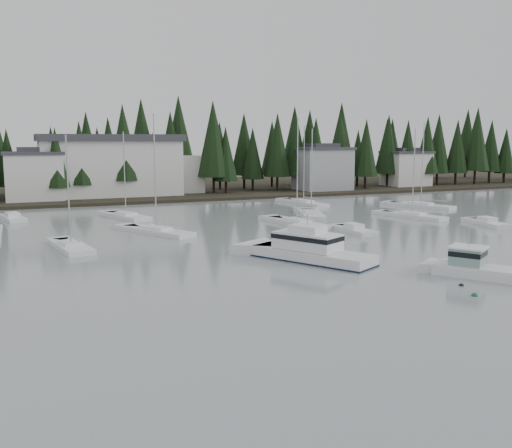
% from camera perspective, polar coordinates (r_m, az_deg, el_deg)
% --- Properties ---
extents(ground, '(260.00, 260.00, 0.00)m').
position_cam_1_polar(ground, '(32.29, 19.17, -10.88)').
color(ground, gray).
rests_on(ground, ground).
extents(far_shore_land, '(240.00, 54.00, 1.00)m').
position_cam_1_polar(far_shore_land, '(121.68, -12.94, 3.28)').
color(far_shore_land, black).
rests_on(far_shore_land, ground).
extents(conifer_treeline, '(200.00, 22.00, 20.00)m').
position_cam_1_polar(conifer_treeline, '(110.90, -11.95, 2.84)').
color(conifer_treeline, black).
rests_on(conifer_treeline, ground).
extents(house_west, '(9.54, 7.42, 8.75)m').
position_cam_1_polar(house_west, '(101.65, -21.31, 4.59)').
color(house_west, silver).
rests_on(house_west, ground).
extents(house_east_a, '(10.60, 8.48, 9.25)m').
position_cam_1_polar(house_east_a, '(115.50, 6.67, 5.62)').
color(house_east_a, '#999EA0').
rests_on(house_east_a, ground).
extents(house_east_b, '(9.54, 7.42, 8.25)m').
position_cam_1_polar(house_east_b, '(129.35, 14.78, 5.47)').
color(house_east_b, silver).
rests_on(house_east_b, ground).
extents(harbor_inn, '(29.50, 11.50, 10.90)m').
position_cam_1_polar(harbor_inn, '(106.39, -13.24, 5.69)').
color(harbor_inn, silver).
rests_on(harbor_inn, ground).
extents(cabin_cruiser_center, '(8.32, 11.39, 4.76)m').
position_cam_1_polar(cabin_cruiser_center, '(49.82, 5.48, -2.85)').
color(cabin_cruiser_center, white).
rests_on(cabin_cruiser_center, ground).
extents(lobster_boat_teal, '(6.54, 8.12, 4.38)m').
position_cam_1_polar(lobster_boat_teal, '(47.03, 21.75, -4.34)').
color(lobster_boat_teal, white).
rests_on(lobster_boat_teal, ground).
extents(sailboat_0, '(6.99, 10.42, 13.86)m').
position_cam_1_polar(sailboat_0, '(65.09, -9.92, -0.86)').
color(sailboat_0, white).
rests_on(sailboat_0, ground).
extents(sailboat_2, '(5.25, 10.00, 12.47)m').
position_cam_1_polar(sailboat_2, '(79.95, 15.33, 0.67)').
color(sailboat_2, white).
rests_on(sailboat_2, ground).
extents(sailboat_3, '(5.87, 9.59, 12.48)m').
position_cam_1_polar(sailboat_3, '(79.04, 5.53, 0.84)').
color(sailboat_3, white).
rests_on(sailboat_3, ground).
extents(sailboat_4, '(3.88, 11.05, 13.26)m').
position_cam_1_polar(sailboat_4, '(93.38, 4.78, 2.02)').
color(sailboat_4, white).
rests_on(sailboat_4, ground).
extents(sailboat_5, '(4.29, 11.01, 13.61)m').
position_cam_1_polar(sailboat_5, '(70.65, 4.11, -0.03)').
color(sailboat_5, white).
rests_on(sailboat_5, ground).
extents(sailboat_7, '(5.51, 9.69, 12.06)m').
position_cam_1_polar(sailboat_7, '(78.72, -12.87, 0.64)').
color(sailboat_7, white).
rests_on(sailboat_7, ground).
extents(sailboat_9, '(3.80, 8.72, 11.45)m').
position_cam_1_polar(sailboat_9, '(57.66, -18.01, -2.35)').
color(sailboat_9, white).
rests_on(sailboat_9, ground).
extents(sailboat_11, '(6.47, 10.79, 13.71)m').
position_cam_1_polar(sailboat_11, '(92.83, 16.15, 1.68)').
color(sailboat_11, white).
rests_on(sailboat_11, ground).
extents(runabout_1, '(2.31, 6.55, 1.42)m').
position_cam_1_polar(runabout_1, '(65.70, 9.78, -0.72)').
color(runabout_1, white).
rests_on(runabout_1, ground).
extents(runabout_2, '(3.29, 7.03, 1.42)m').
position_cam_1_polar(runabout_2, '(75.87, 22.10, -0.00)').
color(runabout_2, white).
rests_on(runabout_2, ground).
extents(runabout_3, '(3.62, 6.85, 1.42)m').
position_cam_1_polar(runabout_3, '(81.29, -23.15, 0.46)').
color(runabout_3, white).
rests_on(runabout_3, ground).
extents(mooring_buoy_green, '(0.45, 0.45, 0.45)m').
position_cam_1_polar(mooring_buoy_green, '(41.37, 21.01, -6.74)').
color(mooring_buoy_green, '#145933').
rests_on(mooring_buoy_green, ground).
extents(mooring_buoy_dark, '(0.38, 0.38, 0.38)m').
position_cam_1_polar(mooring_buoy_dark, '(43.86, 19.85, -5.83)').
color(mooring_buoy_dark, black).
rests_on(mooring_buoy_dark, ground).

